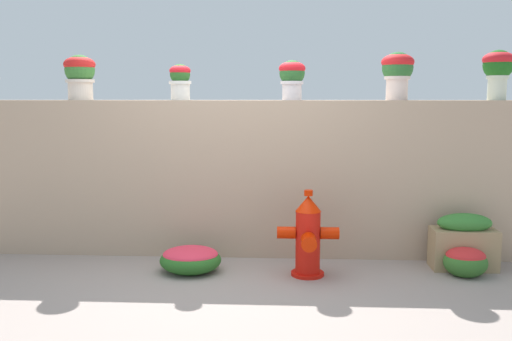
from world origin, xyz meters
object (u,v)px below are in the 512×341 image
(fire_hydrant, at_px, (308,237))
(flower_bush_right, at_px, (466,260))
(flower_bush_left, at_px, (190,258))
(planter_box, at_px, (464,242))
(potted_plant_1, at_px, (80,73))
(potted_plant_2, at_px, (180,79))
(potted_plant_4, at_px, (397,70))
(potted_plant_5, at_px, (498,67))
(potted_plant_3, at_px, (292,76))

(fire_hydrant, xyz_separation_m, flower_bush_right, (1.43, 0.08, -0.22))
(flower_bush_left, xyz_separation_m, planter_box, (2.55, 0.24, 0.13))
(potted_plant_1, height_order, planter_box, potted_plant_1)
(potted_plant_2, xyz_separation_m, potted_plant_4, (2.17, 0.02, 0.09))
(potted_plant_4, distance_m, potted_plant_5, 0.95)
(potted_plant_4, height_order, potted_plant_5, potted_plant_5)
(potted_plant_1, distance_m, potted_plant_2, 1.02)
(potted_plant_3, relative_size, potted_plant_4, 0.83)
(potted_plant_3, height_order, fire_hydrant, potted_plant_3)
(potted_plant_1, bearing_deg, potted_plant_4, 0.55)
(potted_plant_2, height_order, potted_plant_3, potted_plant_3)
(potted_plant_4, height_order, fire_hydrant, potted_plant_4)
(potted_plant_3, distance_m, planter_box, 2.29)
(potted_plant_1, height_order, potted_plant_2, potted_plant_1)
(potted_plant_4, bearing_deg, potted_plant_3, -178.57)
(potted_plant_1, distance_m, potted_plant_3, 2.15)
(potted_plant_5, bearing_deg, potted_plant_3, 179.13)
(potted_plant_5, height_order, flower_bush_right, potted_plant_5)
(fire_hydrant, bearing_deg, planter_box, 11.35)
(potted_plant_3, height_order, potted_plant_5, potted_plant_5)
(potted_plant_4, bearing_deg, fire_hydrant, -139.82)
(potted_plant_2, bearing_deg, flower_bush_left, -73.99)
(planter_box, bearing_deg, potted_plant_4, 141.73)
(potted_plant_5, distance_m, flower_bush_right, 1.90)
(flower_bush_left, relative_size, flower_bush_right, 1.45)
(potted_plant_4, relative_size, planter_box, 0.79)
(potted_plant_3, bearing_deg, flower_bush_right, -22.30)
(potted_plant_2, height_order, flower_bush_left, potted_plant_2)
(potted_plant_2, relative_size, potted_plant_4, 0.76)
(potted_plant_2, distance_m, flower_bush_right, 3.23)
(potted_plant_4, bearing_deg, potted_plant_1, -179.45)
(potted_plant_5, bearing_deg, potted_plant_4, 176.63)
(potted_plant_5, bearing_deg, fire_hydrant, -159.30)
(potted_plant_5, distance_m, planter_box, 1.73)
(potted_plant_3, height_order, flower_bush_right, potted_plant_3)
(flower_bush_left, height_order, planter_box, planter_box)
(potted_plant_4, bearing_deg, potted_plant_5, -3.37)
(flower_bush_right, bearing_deg, potted_plant_4, 128.58)
(potted_plant_5, xyz_separation_m, planter_box, (-0.37, -0.40, -1.64))
(fire_hydrant, relative_size, planter_box, 1.32)
(fire_hydrant, bearing_deg, flower_bush_left, 176.98)
(flower_bush_left, bearing_deg, fire_hydrant, -3.02)
(potted_plant_3, relative_size, fire_hydrant, 0.50)
(potted_plant_1, distance_m, planter_box, 4.11)
(potted_plant_3, relative_size, potted_plant_5, 0.81)
(potted_plant_2, distance_m, flower_bush_left, 1.80)
(potted_plant_1, xyz_separation_m, flower_bush_right, (3.72, -0.64, -1.71))
(potted_plant_1, relative_size, flower_bush_right, 1.16)
(potted_plant_4, distance_m, flower_bush_left, 2.72)
(potted_plant_5, relative_size, flower_bush_left, 0.85)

